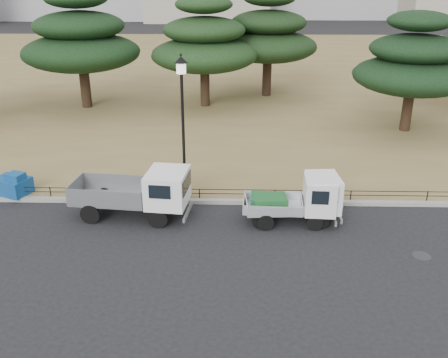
{
  "coord_description": "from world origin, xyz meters",
  "views": [
    {
      "loc": [
        0.46,
        -15.31,
        8.53
      ],
      "look_at": [
        0.0,
        2.0,
        1.3
      ],
      "focal_mm": 40.0,
      "sensor_mm": 36.0,
      "label": 1
    }
  ],
  "objects_px": {
    "truck_kei_front": "(297,200)",
    "truck_kei_rear": "(300,199)",
    "street_lamp": "(182,105)",
    "truck_large": "(138,191)",
    "tarp_pile": "(12,185)"
  },
  "relations": [
    {
      "from": "truck_kei_rear",
      "to": "street_lamp",
      "type": "xyz_separation_m",
      "value": [
        -4.36,
        1.72,
        3.03
      ]
    },
    {
      "from": "truck_large",
      "to": "tarp_pile",
      "type": "xyz_separation_m",
      "value": [
        -5.46,
        1.63,
        -0.52
      ]
    },
    {
      "from": "street_lamp",
      "to": "tarp_pile",
      "type": "bearing_deg",
      "value": 179.02
    },
    {
      "from": "truck_large",
      "to": "truck_kei_rear",
      "type": "height_order",
      "value": "truck_large"
    },
    {
      "from": "tarp_pile",
      "to": "street_lamp",
      "type": "bearing_deg",
      "value": -0.98
    },
    {
      "from": "truck_kei_front",
      "to": "street_lamp",
      "type": "distance_m",
      "value": 5.51
    },
    {
      "from": "truck_kei_front",
      "to": "street_lamp",
      "type": "xyz_separation_m",
      "value": [
        -4.24,
        1.76,
        3.04
      ]
    },
    {
      "from": "street_lamp",
      "to": "tarp_pile",
      "type": "height_order",
      "value": "street_lamp"
    },
    {
      "from": "truck_kei_front",
      "to": "truck_kei_rear",
      "type": "bearing_deg",
      "value": 22.48
    },
    {
      "from": "tarp_pile",
      "to": "truck_kei_rear",
      "type": "bearing_deg",
      "value": -9.17
    },
    {
      "from": "tarp_pile",
      "to": "truck_kei_front",
      "type": "bearing_deg",
      "value": -9.47
    },
    {
      "from": "truck_kei_rear",
      "to": "street_lamp",
      "type": "bearing_deg",
      "value": 154.24
    },
    {
      "from": "truck_kei_rear",
      "to": "street_lamp",
      "type": "height_order",
      "value": "street_lamp"
    },
    {
      "from": "truck_large",
      "to": "truck_kei_front",
      "type": "xyz_separation_m",
      "value": [
        5.84,
        -0.26,
        -0.18
      ]
    },
    {
      "from": "truck_large",
      "to": "street_lamp",
      "type": "height_order",
      "value": "street_lamp"
    }
  ]
}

